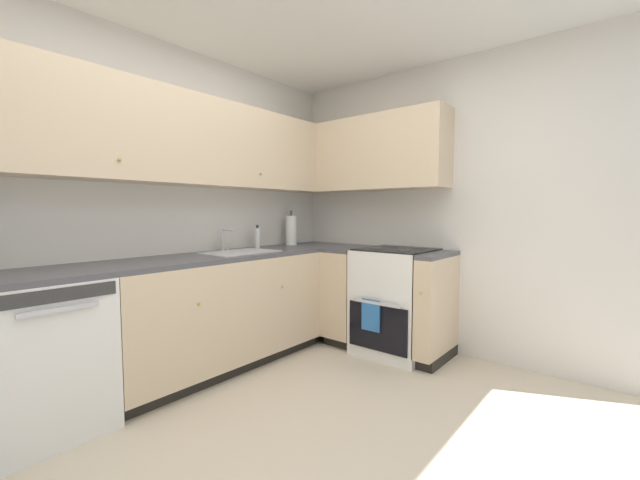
{
  "coord_description": "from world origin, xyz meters",
  "views": [
    {
      "loc": [
        -1.43,
        -1.25,
        1.25
      ],
      "look_at": [
        0.99,
        0.75,
        1.02
      ],
      "focal_mm": 21.81,
      "sensor_mm": 36.0,
      "label": 1
    }
  ],
  "objects_px": {
    "oven_range": "(397,300)",
    "soap_bottle": "(257,238)",
    "paper_towel_roll": "(291,230)",
    "dishwasher": "(43,356)"
  },
  "relations": [
    {
      "from": "oven_range",
      "to": "soap_bottle",
      "type": "distance_m",
      "value": 1.39
    },
    {
      "from": "oven_range",
      "to": "soap_bottle",
      "type": "relative_size",
      "value": 4.98
    },
    {
      "from": "dishwasher",
      "to": "soap_bottle",
      "type": "bearing_deg",
      "value": 5.9
    },
    {
      "from": "dishwasher",
      "to": "soap_bottle",
      "type": "relative_size",
      "value": 4.11
    },
    {
      "from": "dishwasher",
      "to": "oven_range",
      "type": "height_order",
      "value": "oven_range"
    },
    {
      "from": "oven_range",
      "to": "soap_bottle",
      "type": "xyz_separation_m",
      "value": [
        -0.65,
        1.1,
        0.54
      ]
    },
    {
      "from": "soap_bottle",
      "to": "paper_towel_roll",
      "type": "height_order",
      "value": "paper_towel_roll"
    },
    {
      "from": "oven_range",
      "to": "soap_bottle",
      "type": "bearing_deg",
      "value": 120.41
    },
    {
      "from": "dishwasher",
      "to": "paper_towel_roll",
      "type": "distance_m",
      "value": 2.27
    },
    {
      "from": "oven_range",
      "to": "paper_towel_roll",
      "type": "xyz_separation_m",
      "value": [
        -0.21,
        1.08,
        0.6
      ]
    }
  ]
}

